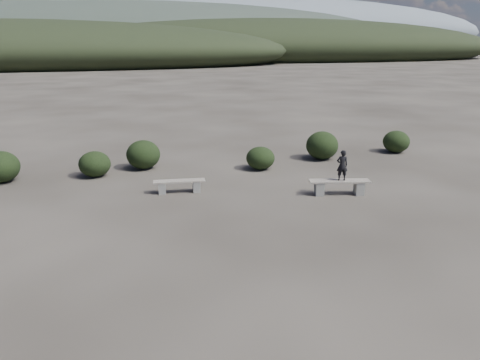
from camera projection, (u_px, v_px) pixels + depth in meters
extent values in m
plane|color=#2A2621|center=(267.00, 273.00, 10.27)|extent=(1200.00, 1200.00, 0.00)
cube|color=gray|center=(162.00, 188.00, 15.53)|extent=(0.26, 0.35, 0.38)
cube|color=gray|center=(197.00, 186.00, 15.71)|extent=(0.26, 0.35, 0.38)
cube|color=gray|center=(179.00, 181.00, 15.56)|extent=(1.73, 0.46, 0.05)
cube|color=gray|center=(319.00, 188.00, 15.39)|extent=(0.34, 0.43, 0.44)
cube|color=gray|center=(359.00, 188.00, 15.43)|extent=(0.34, 0.43, 0.44)
cube|color=gray|center=(340.00, 181.00, 15.34)|extent=(2.03, 0.77, 0.06)
imported|color=black|center=(342.00, 165.00, 15.19)|extent=(0.40, 0.29, 1.01)
ellipsoid|color=black|center=(95.00, 164.00, 17.40)|extent=(1.17, 1.17, 0.96)
ellipsoid|color=black|center=(143.00, 155.00, 18.46)|extent=(1.33, 1.33, 1.14)
ellipsoid|color=black|center=(260.00, 158.00, 18.39)|extent=(1.13, 1.13, 0.90)
ellipsoid|color=black|center=(322.00, 145.00, 19.92)|extent=(1.37, 1.37, 1.20)
ellipsoid|color=black|center=(396.00, 142.00, 21.17)|extent=(1.19, 1.19, 0.99)
ellipsoid|color=black|center=(0.00, 167.00, 16.69)|extent=(1.33, 1.33, 1.13)
ellipsoid|color=black|center=(9.00, 52.00, 88.28)|extent=(110.00, 40.00, 12.00)
ellipsoid|color=black|center=(281.00, 47.00, 119.51)|extent=(120.00, 44.00, 14.00)
ellipsoid|color=#2C352B|center=(138.00, 38.00, 158.18)|extent=(190.00, 64.00, 24.00)
ellipsoid|color=slate|center=(244.00, 32.00, 302.45)|extent=(340.00, 110.00, 44.00)
ellipsoid|color=gray|center=(94.00, 30.00, 373.96)|extent=(460.00, 140.00, 56.00)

